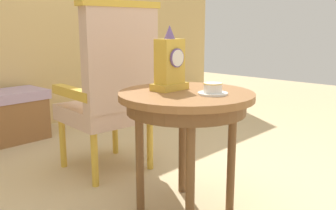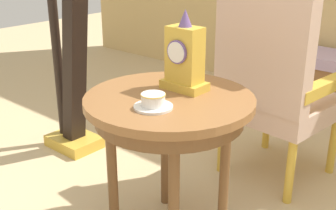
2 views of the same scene
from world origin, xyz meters
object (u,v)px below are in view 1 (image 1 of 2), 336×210
teacup_left (213,89)px  mantel_clock (170,64)px  side_table (186,107)px  armchair (112,87)px

teacup_left → mantel_clock: (-0.05, 0.24, 0.11)m
side_table → armchair: bearing=82.8°
side_table → mantel_clock: 0.24m
mantel_clock → armchair: armchair is taller
side_table → teacup_left: teacup_left is taller
teacup_left → mantel_clock: size_ratio=0.45×
teacup_left → armchair: armchair is taller
side_table → teacup_left: (0.04, -0.14, 0.10)m
side_table → teacup_left: 0.18m
mantel_clock → side_table: bearing=-85.4°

